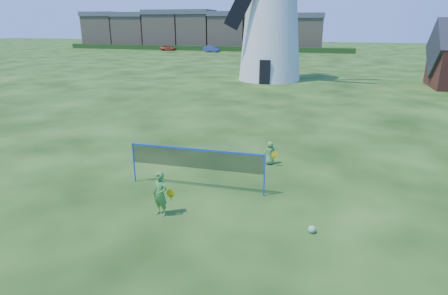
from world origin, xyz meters
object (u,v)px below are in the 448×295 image
at_px(windmill, 271,12).
at_px(car_right, 212,49).
at_px(player_boy, 270,153).
at_px(play_ball, 312,229).
at_px(player_girl, 160,194).
at_px(car_left, 168,48).
at_px(badminton_net, 196,159).

relative_size(windmill, car_right, 5.48).
height_order(player_boy, play_ball, player_boy).
relative_size(player_girl, play_ball, 6.61).
relative_size(player_boy, car_left, 0.31).
bearing_deg(car_left, car_right, -102.64).
distance_m(car_left, car_right, 9.87).
bearing_deg(car_left, windmill, -150.52).
distance_m(play_ball, car_right, 68.84).
relative_size(badminton_net, player_girl, 3.47).
xyz_separation_m(badminton_net, player_boy, (2.26, 3.19, -0.63)).
relative_size(badminton_net, play_ball, 22.95).
xyz_separation_m(player_girl, player_boy, (2.70, 5.40, -0.22)).
distance_m(windmill, play_ball, 31.24).
relative_size(player_boy, play_ball, 4.61).
height_order(badminton_net, player_girl, badminton_net).
height_order(player_boy, car_left, car_left).
relative_size(player_boy, car_right, 0.28).
xyz_separation_m(badminton_net, player_girl, (-0.44, -2.21, -0.41)).
relative_size(badminton_net, car_right, 1.41).
xyz_separation_m(windmill, player_girl, (0.94, -30.13, -6.00)).
distance_m(play_ball, car_left, 73.51).
bearing_deg(badminton_net, player_boy, 54.63).
bearing_deg(play_ball, car_left, 116.00).
xyz_separation_m(windmill, car_left, (-26.59, 36.06, -6.16)).
distance_m(badminton_net, player_boy, 3.96).
bearing_deg(player_girl, windmill, 111.52).
distance_m(badminton_net, car_left, 69.83).
distance_m(windmill, player_girl, 30.73).
height_order(player_girl, player_boy, player_girl).
xyz_separation_m(player_girl, play_ball, (4.69, 0.12, -0.62)).
height_order(windmill, car_right, windmill).
distance_m(badminton_net, player_girl, 2.29).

